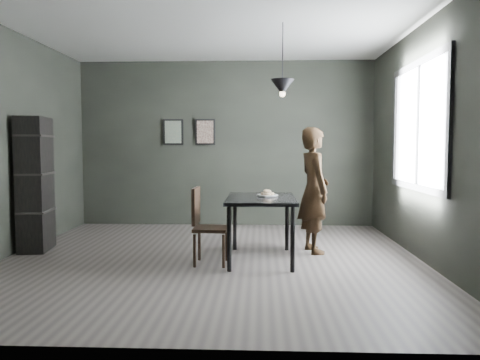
{
  "coord_description": "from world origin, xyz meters",
  "views": [
    {
      "loc": [
        0.59,
        -5.5,
        1.34
      ],
      "look_at": [
        0.35,
        0.05,
        0.95
      ],
      "focal_mm": 35.0,
      "sensor_mm": 36.0,
      "label": 1
    }
  ],
  "objects_px": {
    "white_plate": "(267,196)",
    "woman": "(314,190)",
    "shelf_unit": "(35,184)",
    "cafe_table": "(261,204)",
    "pendant_lamp": "(282,87)",
    "wood_chair": "(204,221)"
  },
  "relations": [
    {
      "from": "white_plate",
      "to": "woman",
      "type": "height_order",
      "value": "woman"
    },
    {
      "from": "woman",
      "to": "shelf_unit",
      "type": "xyz_separation_m",
      "value": [
        -3.6,
        -0.06,
        0.07
      ]
    },
    {
      "from": "cafe_table",
      "to": "woman",
      "type": "distance_m",
      "value": 0.83
    },
    {
      "from": "pendant_lamp",
      "to": "shelf_unit",
      "type": "bearing_deg",
      "value": 174.55
    },
    {
      "from": "wood_chair",
      "to": "shelf_unit",
      "type": "distance_m",
      "value": 2.38
    },
    {
      "from": "white_plate",
      "to": "wood_chair",
      "type": "height_order",
      "value": "wood_chair"
    },
    {
      "from": "white_plate",
      "to": "pendant_lamp",
      "type": "xyz_separation_m",
      "value": [
        0.17,
        0.01,
        1.29
      ]
    },
    {
      "from": "shelf_unit",
      "to": "pendant_lamp",
      "type": "height_order",
      "value": "pendant_lamp"
    },
    {
      "from": "cafe_table",
      "to": "shelf_unit",
      "type": "xyz_separation_m",
      "value": [
        -2.92,
        0.4,
        0.19
      ]
    },
    {
      "from": "woman",
      "to": "wood_chair",
      "type": "bearing_deg",
      "value": 103.13
    },
    {
      "from": "white_plate",
      "to": "pendant_lamp",
      "type": "bearing_deg",
      "value": 2.53
    },
    {
      "from": "white_plate",
      "to": "shelf_unit",
      "type": "xyz_separation_m",
      "value": [
        -3.0,
        0.31,
        0.11
      ]
    },
    {
      "from": "woman",
      "to": "pendant_lamp",
      "type": "height_order",
      "value": "pendant_lamp"
    },
    {
      "from": "woman",
      "to": "shelf_unit",
      "type": "bearing_deg",
      "value": 76.77
    },
    {
      "from": "cafe_table",
      "to": "pendant_lamp",
      "type": "distance_m",
      "value": 1.41
    },
    {
      "from": "woman",
      "to": "shelf_unit",
      "type": "distance_m",
      "value": 3.6
    },
    {
      "from": "white_plate",
      "to": "cafe_table",
      "type": "bearing_deg",
      "value": -130.04
    },
    {
      "from": "white_plate",
      "to": "pendant_lamp",
      "type": "relative_size",
      "value": 0.27
    },
    {
      "from": "white_plate",
      "to": "woman",
      "type": "bearing_deg",
      "value": 31.62
    },
    {
      "from": "cafe_table",
      "to": "wood_chair",
      "type": "relative_size",
      "value": 1.36
    },
    {
      "from": "wood_chair",
      "to": "pendant_lamp",
      "type": "height_order",
      "value": "pendant_lamp"
    },
    {
      "from": "shelf_unit",
      "to": "wood_chair",
      "type": "bearing_deg",
      "value": -24.17
    }
  ]
}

